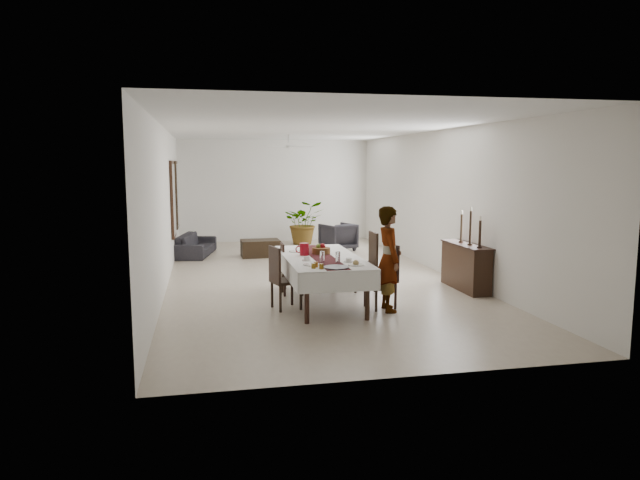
% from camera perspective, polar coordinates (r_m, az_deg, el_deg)
% --- Properties ---
extents(floor, '(6.00, 12.00, 0.00)m').
position_cam_1_polar(floor, '(12.47, -1.02, -3.72)').
color(floor, '#BFB098').
rests_on(floor, ground).
extents(ceiling, '(6.00, 12.00, 0.02)m').
position_cam_1_polar(ceiling, '(12.25, -1.05, 11.12)').
color(ceiling, white).
rests_on(ceiling, wall_back).
extents(wall_back, '(6.00, 0.02, 3.20)m').
position_cam_1_polar(wall_back, '(18.18, -4.52, 4.93)').
color(wall_back, white).
rests_on(wall_back, floor).
extents(wall_front, '(6.00, 0.02, 3.20)m').
position_cam_1_polar(wall_front, '(6.48, 8.76, -0.07)').
color(wall_front, white).
rests_on(wall_front, floor).
extents(wall_left, '(0.02, 12.00, 3.20)m').
position_cam_1_polar(wall_left, '(12.07, -15.20, 3.31)').
color(wall_left, white).
rests_on(wall_left, floor).
extents(wall_right, '(0.02, 12.00, 3.20)m').
position_cam_1_polar(wall_right, '(13.14, 11.96, 3.74)').
color(wall_right, white).
rests_on(wall_right, floor).
extents(dining_table_top, '(1.11, 2.65, 0.06)m').
position_cam_1_polar(dining_table_top, '(10.04, 0.13, -1.86)').
color(dining_table_top, black).
rests_on(dining_table_top, table_leg_fl).
extents(table_leg_fl, '(0.08, 0.08, 0.77)m').
position_cam_1_polar(table_leg_fl, '(8.83, -1.32, -5.94)').
color(table_leg_fl, black).
rests_on(table_leg_fl, floor).
extents(table_leg_fr, '(0.08, 0.08, 0.77)m').
position_cam_1_polar(table_leg_fr, '(9.04, 4.76, -5.63)').
color(table_leg_fr, black).
rests_on(table_leg_fr, floor).
extents(table_leg_bl, '(0.08, 0.08, 0.77)m').
position_cam_1_polar(table_leg_bl, '(11.26, -3.59, -2.98)').
color(table_leg_bl, black).
rests_on(table_leg_bl, floor).
extents(table_leg_br, '(0.08, 0.08, 0.77)m').
position_cam_1_polar(table_leg_br, '(11.43, 1.24, -2.80)').
color(table_leg_br, black).
rests_on(table_leg_br, floor).
extents(tablecloth_top, '(1.31, 2.85, 0.01)m').
position_cam_1_polar(tablecloth_top, '(10.04, 0.13, -1.68)').
color(tablecloth_top, white).
rests_on(tablecloth_top, dining_table_top).
extents(tablecloth_drape_left, '(0.02, 2.84, 0.33)m').
position_cam_1_polar(tablecloth_drape_left, '(9.96, -3.51, -2.70)').
color(tablecloth_drape_left, white).
rests_on(tablecloth_drape_left, dining_table_top).
extents(tablecloth_drape_right, '(0.02, 2.84, 0.33)m').
position_cam_1_polar(tablecloth_drape_right, '(10.21, 3.67, -2.44)').
color(tablecloth_drape_right, silver).
rests_on(tablecloth_drape_right, dining_table_top).
extents(tablecloth_drape_near, '(1.30, 0.01, 0.33)m').
position_cam_1_polar(tablecloth_drape_near, '(8.71, 2.01, -4.20)').
color(tablecloth_drape_near, white).
rests_on(tablecloth_drape_near, dining_table_top).
extents(tablecloth_drape_far, '(1.30, 0.01, 0.33)m').
position_cam_1_polar(tablecloth_drape_far, '(11.44, -1.30, -1.34)').
color(tablecloth_drape_far, white).
rests_on(tablecloth_drape_far, dining_table_top).
extents(table_runner, '(0.39, 2.76, 0.00)m').
position_cam_1_polar(table_runner, '(10.04, 0.13, -1.63)').
color(table_runner, '#4F1619').
rests_on(table_runner, tablecloth_top).
extents(red_pitcher, '(0.17, 0.17, 0.22)m').
position_cam_1_polar(red_pitcher, '(10.13, -1.59, -0.93)').
color(red_pitcher, maroon).
rests_on(red_pitcher, tablecloth_top).
extents(pitcher_handle, '(0.13, 0.02, 0.13)m').
position_cam_1_polar(pitcher_handle, '(10.11, -2.11, -0.94)').
color(pitcher_handle, maroon).
rests_on(pitcher_handle, red_pitcher).
extents(wine_glass_near, '(0.08, 0.08, 0.19)m').
position_cam_1_polar(wine_glass_near, '(9.36, 1.80, -1.74)').
color(wine_glass_near, silver).
rests_on(wine_glass_near, tablecloth_top).
extents(wine_glass_mid, '(0.08, 0.08, 0.19)m').
position_cam_1_polar(wine_glass_mid, '(9.41, 0.21, -1.68)').
color(wine_glass_mid, white).
rests_on(wine_glass_mid, tablecloth_top).
extents(teacup_right, '(0.10, 0.10, 0.07)m').
position_cam_1_polar(teacup_right, '(9.47, 2.89, -2.01)').
color(teacup_right, white).
rests_on(teacup_right, saucer_right).
extents(saucer_right, '(0.17, 0.17, 0.01)m').
position_cam_1_polar(saucer_right, '(9.47, 2.89, -2.17)').
color(saucer_right, white).
rests_on(saucer_right, tablecloth_top).
extents(teacup_left, '(0.10, 0.10, 0.07)m').
position_cam_1_polar(teacup_left, '(9.60, -1.35, -1.87)').
color(teacup_left, white).
rests_on(teacup_left, saucer_left).
extents(saucer_left, '(0.17, 0.17, 0.01)m').
position_cam_1_polar(saucer_left, '(9.60, -1.34, -2.03)').
color(saucer_left, white).
rests_on(saucer_left, tablecloth_top).
extents(plate_near_right, '(0.26, 0.26, 0.02)m').
position_cam_1_polar(plate_near_right, '(9.17, 3.60, -2.49)').
color(plate_near_right, white).
rests_on(plate_near_right, tablecloth_top).
extents(bread_near_right, '(0.10, 0.10, 0.10)m').
position_cam_1_polar(bread_near_right, '(9.16, 3.61, -2.31)').
color(bread_near_right, tan).
rests_on(bread_near_right, plate_near_right).
extents(plate_near_left, '(0.26, 0.26, 0.02)m').
position_cam_1_polar(plate_near_left, '(9.17, -0.86, -2.47)').
color(plate_near_left, silver).
rests_on(plate_near_left, tablecloth_top).
extents(plate_far_left, '(0.26, 0.26, 0.02)m').
position_cam_1_polar(plate_far_left, '(10.56, -2.41, -1.13)').
color(plate_far_left, silver).
rests_on(plate_far_left, tablecloth_top).
extents(serving_tray, '(0.40, 0.40, 0.02)m').
position_cam_1_polar(serving_tray, '(8.92, 1.62, -2.75)').
color(serving_tray, '#444449').
rests_on(serving_tray, tablecloth_top).
extents(jam_jar_a, '(0.07, 0.07, 0.08)m').
position_cam_1_polar(jam_jar_a, '(8.83, 0.14, -2.65)').
color(jam_jar_a, brown).
rests_on(jam_jar_a, tablecloth_top).
extents(jam_jar_b, '(0.07, 0.07, 0.08)m').
position_cam_1_polar(jam_jar_b, '(8.88, -0.64, -2.60)').
color(jam_jar_b, brown).
rests_on(jam_jar_b, tablecloth_top).
extents(jam_jar_c, '(0.07, 0.07, 0.08)m').
position_cam_1_polar(jam_jar_c, '(8.99, -0.43, -2.46)').
color(jam_jar_c, '#995316').
rests_on(jam_jar_c, tablecloth_top).
extents(fruit_basket, '(0.33, 0.33, 0.11)m').
position_cam_1_polar(fruit_basket, '(10.31, 0.12, -1.08)').
color(fruit_basket, brown).
rests_on(fruit_basket, tablecloth_top).
extents(fruit_red, '(0.10, 0.10, 0.10)m').
position_cam_1_polar(fruit_red, '(10.32, 0.27, -0.61)').
color(fruit_red, maroon).
rests_on(fruit_red, fruit_basket).
extents(fruit_green, '(0.09, 0.09, 0.09)m').
position_cam_1_polar(fruit_green, '(10.32, -0.16, -0.61)').
color(fruit_green, olive).
rests_on(fruit_green, fruit_basket).
extents(chair_right_near_seat, '(0.56, 0.56, 0.05)m').
position_cam_1_polar(chair_right_near_seat, '(9.81, 6.05, -4.01)').
color(chair_right_near_seat, black).
rests_on(chair_right_near_seat, chair_right_near_leg_fl).
extents(chair_right_near_leg_fl, '(0.06, 0.06, 0.46)m').
position_cam_1_polar(chair_right_near_leg_fl, '(9.80, 7.56, -5.57)').
color(chair_right_near_leg_fl, black).
rests_on(chair_right_near_leg_fl, floor).
extents(chair_right_near_leg_fr, '(0.06, 0.06, 0.46)m').
position_cam_1_polar(chair_right_near_leg_fr, '(10.11, 6.39, -5.14)').
color(chair_right_near_leg_fr, black).
rests_on(chair_right_near_leg_fr, floor).
extents(chair_right_near_leg_bl, '(0.06, 0.06, 0.46)m').
position_cam_1_polar(chair_right_near_leg_bl, '(9.61, 5.65, -5.81)').
color(chair_right_near_leg_bl, black).
rests_on(chair_right_near_leg_bl, floor).
extents(chair_right_near_leg_br, '(0.06, 0.06, 0.46)m').
position_cam_1_polar(chair_right_near_leg_br, '(9.93, 4.53, -5.36)').
color(chair_right_near_leg_br, black).
rests_on(chair_right_near_leg_br, floor).
extents(chair_right_near_back, '(0.15, 0.46, 0.59)m').
position_cam_1_polar(chair_right_near_back, '(9.86, 7.13, -2.10)').
color(chair_right_near_back, black).
rests_on(chair_right_near_back, chair_right_near_seat).
extents(chair_right_far_seat, '(0.49, 0.49, 0.05)m').
position_cam_1_polar(chair_right_far_seat, '(11.13, 4.27, -2.48)').
color(chair_right_far_seat, black).
rests_on(chair_right_far_seat, chair_right_far_leg_fl).
extents(chair_right_far_leg_fl, '(0.05, 0.05, 0.48)m').
position_cam_1_polar(chair_right_far_leg_fl, '(11.06, 5.53, -3.97)').
color(chair_right_far_leg_fl, black).
rests_on(chair_right_far_leg_fl, floor).
extents(chair_right_far_leg_fr, '(0.05, 0.05, 0.48)m').
position_cam_1_polar(chair_right_far_leg_fr, '(11.43, 4.91, -3.59)').
color(chair_right_far_leg_fr, black).
rests_on(chair_right_far_leg_fr, floor).
extents(chair_right_far_leg_bl, '(0.05, 0.05, 0.48)m').
position_cam_1_polar(chair_right_far_leg_bl, '(10.94, 3.57, -4.07)').
color(chair_right_far_leg_bl, black).
rests_on(chair_right_far_leg_bl, floor).
extents(chair_right_far_leg_br, '(0.05, 0.05, 0.48)m').
position_cam_1_polar(chair_right_far_leg_br, '(11.31, 3.00, -3.68)').
color(chair_right_far_leg_br, black).
rests_on(chair_right_far_leg_br, floor).
extents(chair_right_far_back, '(0.05, 0.48, 0.61)m').
position_cam_1_polar(chair_right_far_back, '(11.15, 5.36, -0.77)').
color(chair_right_far_back, black).
rests_on(chair_right_far_back, chair_right_far_seat).
extents(chair_left_near_seat, '(0.56, 0.56, 0.05)m').
position_cam_1_polar(chair_left_near_seat, '(9.72, -3.40, -4.13)').
color(chair_left_near_seat, black).
rests_on(chair_left_near_seat, chair_left_near_leg_fl).
extents(chair_left_near_leg_fl, '(0.06, 0.06, 0.45)m').
position_cam_1_polar(chair_left_near_leg_fl, '(9.87, -4.81, -5.46)').
color(chair_left_near_leg_fl, black).
rests_on(chair_left_near_leg_fl, floor).
extents(chair_left_near_leg_fr, '(0.06, 0.06, 0.45)m').
position_cam_1_polar(chair_left_near_leg_fr, '(9.53, -3.98, -5.92)').
color(chair_left_near_leg_fr, black).
rests_on(chair_left_near_leg_fr, floor).
extents(chair_left_near_leg_bl, '(0.06, 0.06, 0.45)m').
position_cam_1_polar(chair_left_near_leg_bl, '(10.01, -2.82, -5.25)').
color(chair_left_near_leg_bl, black).
rests_on(chair_left_near_leg_bl, floor).
extents(chair_left_near_leg_br, '(0.06, 0.06, 0.45)m').
position_cam_1_polar(chair_left_near_leg_br, '(9.68, -1.93, -5.70)').
color(chair_left_near_leg_br, black).
rests_on(chair_left_near_leg_br, floor).
extents(chair_left_near_back, '(0.16, 0.45, 0.58)m').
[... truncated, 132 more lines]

